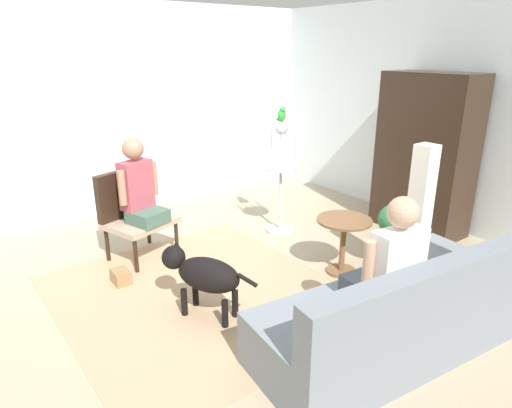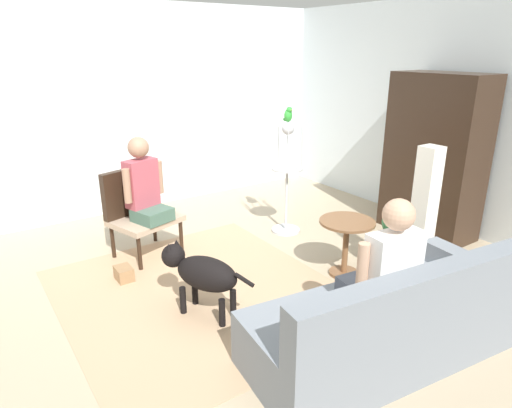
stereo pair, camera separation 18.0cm
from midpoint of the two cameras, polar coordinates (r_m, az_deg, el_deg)
ground_plane at (r=4.37m, az=-2.22°, el=-11.31°), size 7.69×7.69×0.00m
back_wall at (r=6.20m, az=24.41°, el=10.05°), size 6.27×0.12×2.81m
left_wall at (r=6.55m, az=-14.06°, el=11.59°), size 0.12×7.01×2.81m
area_rug at (r=4.39m, az=-5.98°, el=-11.15°), size 2.68×2.43×0.01m
couch at (r=3.58m, az=17.82°, el=-14.24°), size 1.11×2.13×0.86m
armchair at (r=5.14m, az=-13.85°, el=-0.28°), size 0.74×0.82×0.96m
person_on_couch at (r=3.37m, az=17.77°, el=-7.42°), size 0.51×0.56×0.84m
person_on_armchair at (r=4.95m, az=-13.03°, el=2.31°), size 0.49×0.49×0.90m
round_end_table at (r=4.64m, az=12.47°, el=-4.24°), size 0.56×0.56×0.59m
dog at (r=3.91m, az=-5.59°, el=-8.64°), size 0.84×0.52×0.62m
bird_cage_stand at (r=5.54m, az=4.86°, el=3.17°), size 0.38×0.38×1.39m
parrot at (r=5.37m, az=5.09°, el=11.23°), size 0.17×0.10×0.18m
potted_plant at (r=4.79m, az=18.86°, el=-3.55°), size 0.38×0.38×0.73m
column_lamp at (r=4.59m, az=21.49°, el=-1.71°), size 0.20×0.20×1.38m
armoire_cabinet at (r=5.88m, az=22.56°, el=5.58°), size 1.11×0.56×1.95m
handbag at (r=4.73m, az=-15.37°, el=-8.54°), size 0.21×0.15×0.14m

